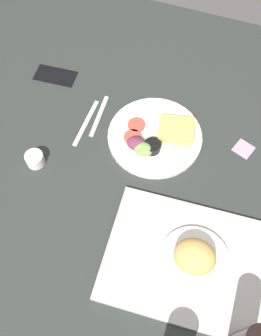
# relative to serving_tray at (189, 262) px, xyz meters

# --- Properties ---
(ground_plane) EXTENTS (1.90, 1.50, 0.03)m
(ground_plane) POSITION_rel_serving_tray_xyz_m (0.22, -0.23, -0.02)
(ground_plane) COLOR #282D2B
(serving_tray) EXTENTS (0.47, 0.36, 0.02)m
(serving_tray) POSITION_rel_serving_tray_xyz_m (0.00, 0.00, 0.00)
(serving_tray) COLOR #B2B2AD
(serving_tray) RESTS_ON ground_plane
(bread_plate_near) EXTENTS (0.19, 0.19, 0.09)m
(bread_plate_near) POSITION_rel_serving_tray_xyz_m (-0.01, 0.00, 0.04)
(bread_plate_near) COLOR white
(bread_plate_near) RESTS_ON serving_tray
(plate_with_salad) EXTENTS (0.30, 0.30, 0.05)m
(plate_with_salad) POSITION_rel_serving_tray_xyz_m (0.20, -0.35, 0.01)
(plate_with_salad) COLOR white
(plate_with_salad) RESTS_ON ground_plane
(espresso_cup) EXTENTS (0.06, 0.06, 0.04)m
(espresso_cup) POSITION_rel_serving_tray_xyz_m (0.53, -0.14, 0.01)
(espresso_cup) COLOR silver
(espresso_cup) RESTS_ON ground_plane
(fork) EXTENTS (0.02, 0.17, 0.01)m
(fork) POSITION_rel_serving_tray_xyz_m (0.41, -0.37, -0.01)
(fork) COLOR #B7B7BC
(fork) RESTS_ON ground_plane
(knife) EXTENTS (0.02, 0.19, 0.01)m
(knife) POSITION_rel_serving_tray_xyz_m (0.44, -0.33, -0.01)
(knife) COLOR #B7B7BC
(knife) RESTS_ON ground_plane
(cell_phone) EXTENTS (0.15, 0.08, 0.01)m
(cell_phone) POSITION_rel_serving_tray_xyz_m (0.62, -0.48, -0.00)
(cell_phone) COLOR black
(cell_phone) RESTS_ON ground_plane
(sticky_note) EXTENTS (0.07, 0.07, 0.00)m
(sticky_note) POSITION_rel_serving_tray_xyz_m (-0.07, -0.41, -0.01)
(sticky_note) COLOR pink
(sticky_note) RESTS_ON ground_plane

